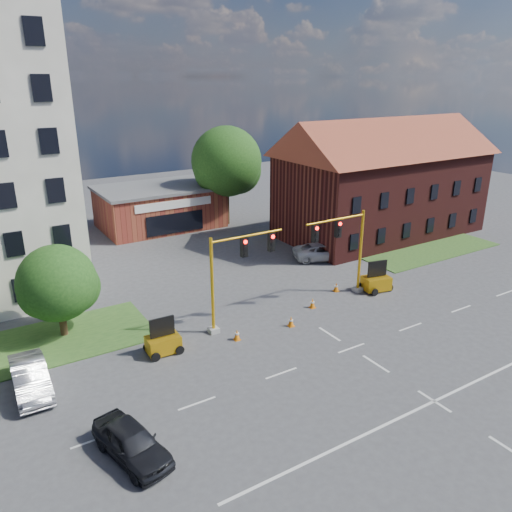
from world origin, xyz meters
The scene contains 18 objects.
ground centered at (0.00, 0.00, 0.00)m, with size 120.00×120.00×0.00m, color #404043.
grass_verge_ne centered at (18.00, 9.00, 0.04)m, with size 14.00×4.00×0.08m, color #2B4F1D.
lane_markings centered at (0.00, -3.00, 0.01)m, with size 60.00×36.00×0.01m, color silver, non-canonical shape.
brick_shop centered at (0.00, 29.98, 2.16)m, with size 12.40×8.40×4.30m.
townhouse_row centered at (18.00, 16.00, 5.93)m, with size 21.00×11.00×11.50m.
tree_large centered at (6.87, 27.08, 6.44)m, with size 7.68×7.32×10.38m.
tree_nw_front centered at (-13.76, 10.58, 3.35)m, with size 4.87×4.64×5.82m.
signal_mast_west centered at (-4.36, 6.00, 3.92)m, with size 5.30×0.60×6.20m.
signal_mast_east centered at (4.36, 6.00, 3.92)m, with size 5.30×0.60×6.20m.
trailer_west centered at (-9.57, 5.36, 0.67)m, with size 1.91×1.31×2.13m.
trailer_east centered at (7.26, 5.42, 0.70)m, with size 2.20×1.70×2.23m.
cone_a centered at (-5.23, 4.41, 0.34)m, with size 0.40×0.40×0.70m.
cone_b centered at (-1.43, 4.12, 0.34)m, with size 0.40×0.40×0.70m.
cone_c centered at (1.41, 5.55, 0.34)m, with size 0.40×0.40×0.70m.
cone_d centered at (4.64, 6.85, 0.34)m, with size 0.40×0.40×0.70m.
pickup_white centered at (8.19, 12.84, 0.71)m, with size 2.36×5.12×1.42m, color silver.
sedan_dark centered at (-13.85, -1.87, 0.74)m, with size 1.74×4.33×1.47m, color black.
sedan_silver_front centered at (-16.66, 5.37, 0.77)m, with size 1.63×4.69×1.54m, color #9FA0A6.
Camera 1 is at (-18.33, -18.92, 15.04)m, focal length 35.00 mm.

